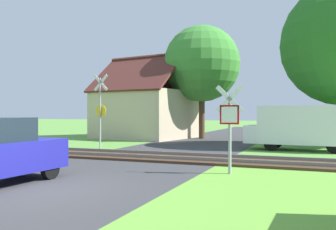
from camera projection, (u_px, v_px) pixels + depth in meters
ground_plane at (30, 191)px, 9.15m from camera, size 160.00×160.00×0.00m
road_asphalt at (78, 177)px, 11.01m from camera, size 6.41×80.00×0.01m
rail_track at (148, 157)px, 15.67m from camera, size 60.00×2.60×0.22m
stop_sign_near at (230, 122)px, 11.59m from camera, size 0.88×0.15×2.77m
crossing_sign_far at (100, 107)px, 19.70m from camera, size 0.88×0.15×3.92m
house at (147, 112)px, 28.25m from camera, size 7.70×7.70×6.21m
tree_center at (202, 64)px, 27.24m from camera, size 5.56×5.56×8.25m
mail_truck at (299, 126)px, 18.71m from camera, size 5.01×2.16×2.24m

